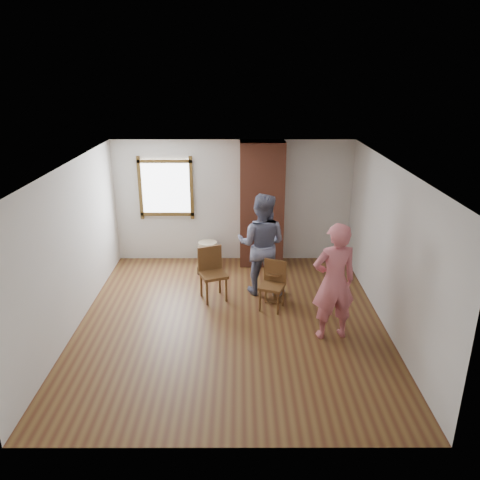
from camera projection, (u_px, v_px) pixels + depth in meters
name	position (u px, v px, depth m)	size (l,w,h in m)	color
ground	(231.00, 321.00, 7.77)	(5.50, 5.50, 0.00)	brown
room_shell	(228.00, 207.00, 7.71)	(5.04, 5.52, 2.62)	silver
brick_chimney	(262.00, 205.00, 9.66)	(0.90, 0.50, 2.60)	#984D36
stoneware_crock	(208.00, 253.00, 9.93)	(0.40, 0.40, 0.51)	tan
dark_pot	(201.00, 271.00, 9.54)	(0.14, 0.14, 0.14)	black
dining_chair_left	(212.00, 270.00, 8.42)	(0.57, 0.57, 0.95)	brown
dining_chair_right	(273.00, 282.00, 8.09)	(0.51, 0.51, 0.85)	brown
side_table	(276.00, 281.00, 8.32)	(0.40, 0.40, 0.60)	brown
cake_plate	(276.00, 270.00, 8.25)	(0.18, 0.18, 0.01)	white
cake_slice	(276.00, 269.00, 8.24)	(0.08, 0.07, 0.06)	white
man	(262.00, 244.00, 8.48)	(0.92, 0.72, 1.90)	#131635
person_pink	(334.00, 282.00, 7.04)	(0.68, 0.45, 1.87)	#D36973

